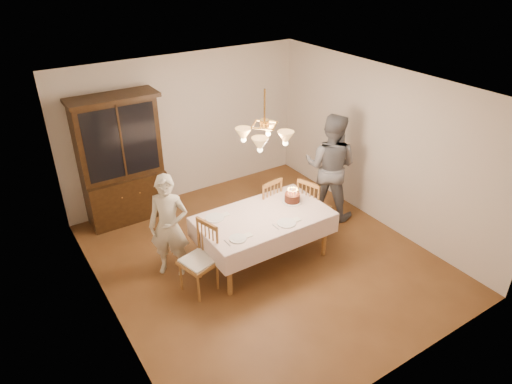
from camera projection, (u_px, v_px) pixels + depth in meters
ground at (263, 258)px, 6.89m from camera, size 5.00×5.00×0.00m
room_shell at (264, 163)px, 6.13m from camera, size 5.00×5.00×5.00m
dining_table at (264, 220)px, 6.56m from camera, size 1.90×1.10×0.76m
china_hutch at (122, 162)px, 7.44m from camera, size 1.38×0.54×2.16m
chair_far_side at (264, 208)px, 7.32m from camera, size 0.50×0.49×1.00m
chair_left_end at (199, 262)px, 6.07m from camera, size 0.52×0.53×1.00m
chair_right_end at (313, 209)px, 7.30m from camera, size 0.53×0.55×1.00m
elderly_woman at (169, 226)px, 6.27m from camera, size 0.67×0.63×1.53m
adult_in_grey at (330, 166)px, 7.59m from camera, size 1.08×1.13×1.83m
birthday_cake at (292, 198)px, 6.84m from camera, size 0.30×0.30×0.22m
place_setting_near_left at (239, 238)px, 6.01m from camera, size 0.38×0.23×0.02m
place_setting_near_right at (287, 223)px, 6.34m from camera, size 0.41×0.27×0.02m
place_setting_far_left at (215, 218)px, 6.46m from camera, size 0.42×0.27×0.02m
chandelier at (264, 136)px, 5.94m from camera, size 0.62×0.62×0.73m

